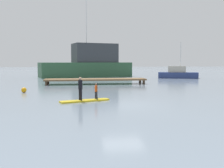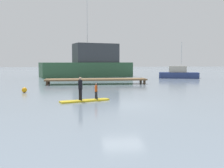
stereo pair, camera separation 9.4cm
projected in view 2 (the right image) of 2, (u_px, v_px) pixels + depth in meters
ground_plane at (123, 105)px, 16.20m from camera, size 240.00×240.00×0.00m
paddleboard_near at (85, 101)px, 17.61m from camera, size 3.41×1.68×0.10m
paddler_adult at (80, 87)px, 17.40m from camera, size 0.34×0.47×1.69m
paddler_child_solo at (96, 90)px, 17.91m from camera, size 0.24×0.37×1.13m
fishing_boat_white_large at (90, 64)px, 46.34m from camera, size 16.46×8.62×15.51m
fishing_boat_green_midground at (178, 74)px, 42.17m from camera, size 6.39×3.58×5.76m
floating_dock at (96, 80)px, 31.19m from camera, size 11.82×2.39×0.64m
mooring_buoy_near at (24, 90)px, 22.62m from camera, size 0.45×0.45×0.45m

